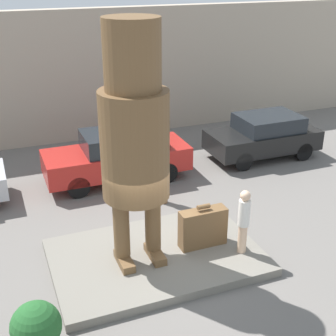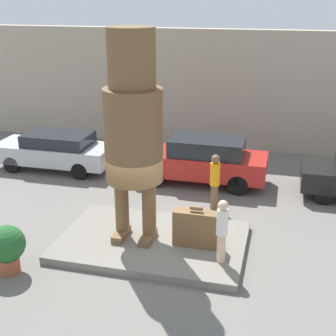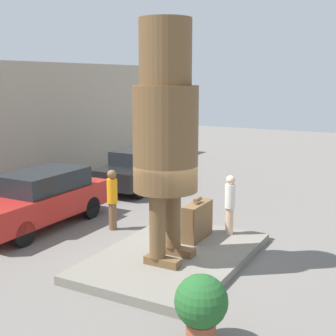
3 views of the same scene
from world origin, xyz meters
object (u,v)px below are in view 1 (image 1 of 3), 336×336
Objects in this scene: parked_car_red at (118,155)px; giant_suitcase at (203,227)px; worker_hivis at (164,173)px; tourist at (244,219)px; planter_pot at (36,329)px; statue_figure at (134,130)px; parked_car_black at (264,135)px.

giant_suitcase is at bearing 98.69° from parked_car_red.
worker_hivis is (0.05, 2.80, 0.29)m from giant_suitcase.
planter_pot is at bearing -163.88° from tourist.
statue_figure is 5.54m from parked_car_red.
worker_hivis is at bearing 101.77° from tourist.
statue_figure reaches higher than tourist.
parked_car_red is 5.54m from parked_car_black.
statue_figure is 8.46m from parked_car_black.
statue_figure is 3.35× the size of tourist.
statue_figure is at bearing 164.61° from tourist.
parked_car_red is (-1.51, 5.50, -0.22)m from tourist.
giant_suitcase is 0.29× the size of parked_car_black.
tourist is 1.32× the size of planter_pot.
worker_hivis reaches higher than planter_pot.
parked_car_red is 3.77× the size of planter_pot.
parked_car_red is at bearing 110.94° from worker_hivis.
worker_hivis is at bearing 48.54° from planter_pot.
giant_suitcase is at bearing -90.96° from worker_hivis.
planter_pot is at bearing -154.05° from giant_suitcase.
planter_pot is 0.69× the size of worker_hivis.
giant_suitcase is 4.93m from parked_car_red.
worker_hivis reaches higher than parked_car_black.
statue_figure is 4.32m from planter_pot.
parked_car_black is at bearing 53.61° from tourist.
planter_pot is (-4.26, -2.07, 0.01)m from giant_suitcase.
parked_car_black is at bearing 45.32° from giant_suitcase.
giant_suitcase is 4.74m from planter_pot.
parked_car_black is at bearing 36.61° from statue_figure.
statue_figure reaches higher than giant_suitcase.
tourist is 6.80m from parked_car_black.
giant_suitcase is at bearing 140.70° from tourist.
planter_pot is 6.51m from worker_hivis.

